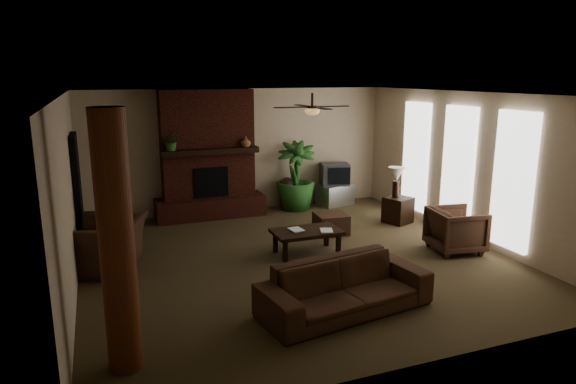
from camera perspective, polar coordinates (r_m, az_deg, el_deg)
name	(u,v)px	position (r m, az deg, el deg)	size (l,w,h in m)	color
room_shell	(297,180)	(8.39, 0.97, 1.42)	(7.00, 7.00, 7.00)	#4D3F26
fireplace	(208,165)	(11.25, -8.98, 3.00)	(2.40, 0.70, 2.80)	#4B1D14
windows	(458,167)	(10.32, 18.63, 2.66)	(0.08, 3.65, 2.35)	white
log_column	(117,245)	(5.49, -18.78, -5.65)	(0.36, 0.36, 2.80)	brown
doorway	(78,194)	(9.65, -22.63, -0.18)	(0.10, 1.00, 2.10)	black
ceiling_fan	(312,109)	(8.66, 2.75, 9.32)	(1.35, 1.35, 0.37)	black
sofa	(345,279)	(6.83, 6.49, -9.73)	(2.34, 0.68, 0.91)	#432B1D
armchair_left	(107,236)	(8.71, -19.74, -4.75)	(1.24, 0.81, 1.09)	#432B1D
armchair_right	(456,228)	(9.51, 18.47, -3.87)	(0.84, 0.79, 0.87)	#432B1D
coffee_table	(307,233)	(8.93, 2.13, -4.68)	(1.20, 0.70, 0.43)	black
ottoman	(331,224)	(10.13, 4.87, -3.57)	(0.60, 0.60, 0.40)	#432B1D
tv_stand	(335,194)	(12.36, 5.37, -0.28)	(0.85, 0.50, 0.50)	silver
tv	(335,174)	(12.23, 5.31, 2.03)	(0.75, 0.66, 0.52)	#38383A
floor_vase	(287,191)	(11.82, -0.11, 0.07)	(0.34, 0.34, 0.77)	#31211B
floor_plant	(295,191)	(11.83, 0.84, 0.16)	(0.90, 1.60, 0.90)	#2C6026
side_table_left	(111,245)	(9.11, -19.39, -5.72)	(0.50, 0.50, 0.55)	black
lamp_left	(107,204)	(8.95, -19.74, -1.24)	(0.39, 0.39, 0.65)	black
side_table_right	(398,210)	(11.05, 12.30, -2.00)	(0.50, 0.50, 0.55)	black
lamp_right	(396,176)	(10.91, 12.14, 1.73)	(0.46, 0.46, 0.65)	black
mantel_plant	(172,143)	(10.75, -13.01, 5.42)	(0.38, 0.42, 0.33)	#2C6026
mantel_vase	(246,142)	(11.08, -4.80, 5.65)	(0.22, 0.23, 0.22)	#915C3A
book_a	(291,223)	(8.79, 0.30, -3.57)	(0.22, 0.03, 0.29)	#999999
book_b	(321,223)	(8.82, 3.69, -3.55)	(0.21, 0.02, 0.29)	#999999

